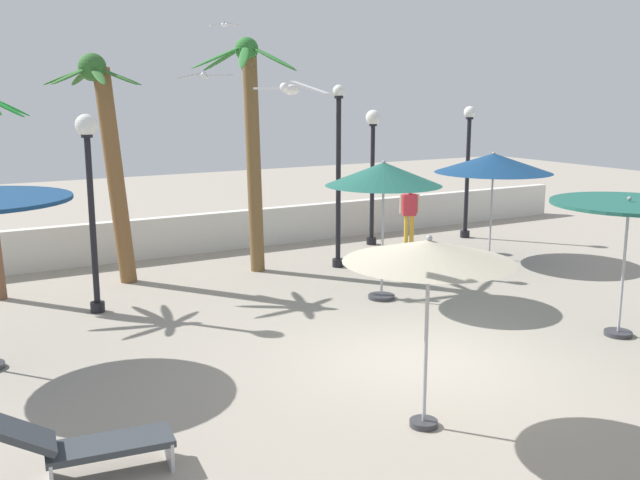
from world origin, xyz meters
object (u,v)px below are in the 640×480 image
at_px(seagull_0, 205,76).
at_px(patio_umbrella_3, 384,175).
at_px(patio_umbrella_0, 629,210).
at_px(lounge_chair_0, 88,444).
at_px(guest_0, 409,209).
at_px(seagull_1, 291,89).
at_px(lamp_post_3, 338,172).
at_px(patio_umbrella_2, 493,163).
at_px(palm_tree_1, 251,130).
at_px(lamp_post_2, 373,156).
at_px(lamp_post_0, 90,183).
at_px(patio_umbrella_1, 429,253).
at_px(seagull_2, 225,24).
at_px(lamp_post_1, 468,160).
at_px(palm_tree_2, 108,145).

bearing_deg(seagull_0, patio_umbrella_3, -52.43).
relative_size(patio_umbrella_0, lounge_chair_0, 1.37).
height_order(patio_umbrella_3, guest_0, patio_umbrella_3).
bearing_deg(seagull_1, lamp_post_3, 55.25).
distance_m(patio_umbrella_3, guest_0, 5.81).
bearing_deg(guest_0, seagull_1, -133.47).
bearing_deg(lounge_chair_0, patio_umbrella_2, 27.64).
bearing_deg(lounge_chair_0, patio_umbrella_0, 1.82).
bearing_deg(palm_tree_1, lamp_post_2, 15.83).
bearing_deg(patio_umbrella_0, lamp_post_0, 141.78).
bearing_deg(patio_umbrella_2, lounge_chair_0, -152.36).
distance_m(patio_umbrella_2, patio_umbrella_3, 4.85).
height_order(patio_umbrella_0, patio_umbrella_1, patio_umbrella_1).
xyz_separation_m(patio_umbrella_1, patio_umbrella_2, (7.47, 6.89, 0.17)).
bearing_deg(lamp_post_3, lamp_post_2, 39.54).
xyz_separation_m(patio_umbrella_1, palm_tree_1, (1.61, 8.73, 1.08)).
relative_size(seagull_0, seagull_2, 1.14).
xyz_separation_m(palm_tree_1, lamp_post_1, (7.20, 0.65, -1.10)).
distance_m(patio_umbrella_3, seagull_1, 6.72).
bearing_deg(patio_umbrella_1, palm_tree_2, 99.75).
height_order(guest_0, seagull_0, seagull_0).
relative_size(palm_tree_1, lamp_post_2, 1.45).
distance_m(lamp_post_0, guest_0, 9.54).
xyz_separation_m(palm_tree_2, lamp_post_1, (10.40, 0.15, -0.83)).
bearing_deg(patio_umbrella_1, lamp_post_0, 108.93).
distance_m(patio_umbrella_0, palm_tree_2, 10.62).
height_order(patio_umbrella_2, lounge_chair_0, patio_umbrella_2).
height_order(lamp_post_0, seagull_1, seagull_1).
bearing_deg(lamp_post_1, patio_umbrella_0, -113.46).
height_order(palm_tree_1, seagull_1, palm_tree_1).
height_order(palm_tree_2, seagull_1, palm_tree_2).
bearing_deg(patio_umbrella_2, lamp_post_3, 162.72).
height_order(patio_umbrella_3, lamp_post_2, lamp_post_2).
bearing_deg(seagull_0, palm_tree_1, 12.02).
distance_m(lamp_post_1, lamp_post_2, 3.04).
xyz_separation_m(palm_tree_2, guest_0, (8.28, 0.10, -2.10)).
xyz_separation_m(lounge_chair_0, seagull_0, (4.47, 7.63, 4.20)).
height_order(palm_tree_2, lamp_post_3, palm_tree_2).
height_order(lamp_post_2, seagull_1, seagull_1).
bearing_deg(patio_umbrella_2, lamp_post_1, 61.72).
relative_size(palm_tree_1, seagull_0, 5.29).
relative_size(patio_umbrella_2, patio_umbrella_3, 1.02).
distance_m(patio_umbrella_1, guest_0, 11.56).
height_order(patio_umbrella_1, seagull_1, seagull_1).
xyz_separation_m(patio_umbrella_1, patio_umbrella_3, (2.92, 5.20, 0.29)).
height_order(patio_umbrella_3, palm_tree_1, palm_tree_1).
height_order(palm_tree_2, lamp_post_2, palm_tree_2).
height_order(patio_umbrella_0, seagull_2, seagull_2).
xyz_separation_m(lamp_post_2, seagull_0, (-5.43, -1.45, 2.10)).
distance_m(lounge_chair_0, seagull_0, 9.79).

